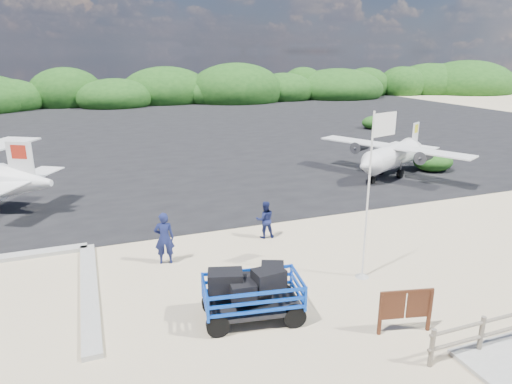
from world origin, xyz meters
The scene contains 9 objects.
ground centered at (0.00, 0.00, 0.00)m, with size 160.00×160.00×0.00m, color beige.
asphalt_apron centered at (0.00, 30.00, 0.00)m, with size 90.00×50.00×0.04m, color #B2B2B2, non-canonical shape.
vegetation_band centered at (0.00, 55.00, 0.00)m, with size 124.00×8.00×4.40m, color #B2B2B2, non-canonical shape.
baggage_cart centered at (-0.26, -1.67, 0.00)m, with size 2.91×1.66×1.46m, color blue, non-canonical shape.
flagpole centered at (4.00, -0.58, 0.00)m, with size 1.09×0.46×5.47m, color white, non-canonical shape.
signboard centered at (3.28, -3.65, 0.00)m, with size 1.55×0.15×1.28m, color #4F2816, non-canonical shape.
crew_a centered at (-1.92, 2.75, 0.94)m, with size 0.69×0.45×1.88m, color #141B4C.
crew_b centered at (2.21, 3.67, 0.76)m, with size 0.74×0.58×1.52m, color #141B4C.
aircraft_large centered at (17.53, 27.07, 0.00)m, with size 14.23×14.23×4.27m, color #B2B2B2, non-canonical shape.
Camera 1 is at (-4.06, -12.11, 7.15)m, focal length 32.00 mm.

